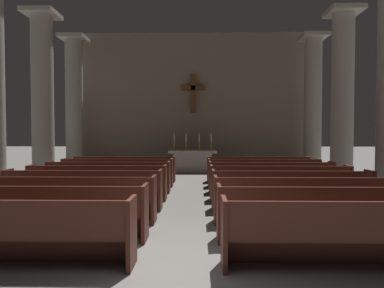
{
  "coord_description": "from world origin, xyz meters",
  "views": [
    {
      "loc": [
        0.28,
        -4.56,
        1.82
      ],
      "look_at": [
        0.0,
        9.74,
        1.34
      ],
      "focal_mm": 31.93,
      "sensor_mm": 36.0,
      "label": 1
    }
  ],
  "objects_px": {
    "pew_right_row_2": "(329,214)",
    "column_right_third": "(342,98)",
    "pew_right_row_1": "(362,234)",
    "candlestick_outer_right": "(211,145)",
    "pew_left_row_2": "(37,212)",
    "candlestick_outer_left": "(174,145)",
    "pew_left_row_3": "(64,199)",
    "pew_left_row_4": "(83,190)",
    "pew_right_row_3": "(307,200)",
    "candlestick_inner_left": "(186,145)",
    "pew_right_row_6": "(271,177)",
    "pew_right_row_8": "(258,169)",
    "pew_left_row_7": "(118,172)",
    "pew_left_row_6": "(109,177)",
    "column_left_fourth": "(74,106)",
    "pew_right_row_4": "(291,190)",
    "pew_right_row_5": "(280,183)",
    "candlestick_inner_right": "(199,145)",
    "altar": "(193,161)",
    "pew_left_row_5": "(98,182)",
    "pew_right_row_7": "(263,173)",
    "pew_left_row_8": "(125,169)",
    "column_left_third": "(43,99)",
    "column_right_fourth": "(313,105)"
  },
  "relations": [
    {
      "from": "pew_left_row_7",
      "to": "pew_right_row_5",
      "type": "bearing_deg",
      "value": -25.11
    },
    {
      "from": "pew_right_row_8",
      "to": "column_right_third",
      "type": "distance_m",
      "value": 4.07
    },
    {
      "from": "pew_right_row_7",
      "to": "pew_left_row_6",
      "type": "bearing_deg",
      "value": -166.81
    },
    {
      "from": "pew_right_row_2",
      "to": "pew_left_row_5",
      "type": "bearing_deg",
      "value": 144.89
    },
    {
      "from": "pew_left_row_4",
      "to": "column_right_third",
      "type": "height_order",
      "value": "column_right_third"
    },
    {
      "from": "pew_left_row_2",
      "to": "pew_left_row_8",
      "type": "bearing_deg",
      "value": 90.0
    },
    {
      "from": "pew_left_row_2",
      "to": "column_right_fourth",
      "type": "relative_size",
      "value": 0.59
    },
    {
      "from": "pew_right_row_4",
      "to": "candlestick_outer_left",
      "type": "xyz_separation_m",
      "value": [
        -3.3,
        7.73,
        0.78
      ]
    },
    {
      "from": "pew_left_row_3",
      "to": "pew_right_row_1",
      "type": "distance_m",
      "value": 5.41
    },
    {
      "from": "column_left_fourth",
      "to": "candlestick_inner_right",
      "type": "height_order",
      "value": "column_left_fourth"
    },
    {
      "from": "pew_left_row_3",
      "to": "pew_left_row_2",
      "type": "bearing_deg",
      "value": -90.0
    },
    {
      "from": "pew_right_row_6",
      "to": "column_right_third",
      "type": "bearing_deg",
      "value": 38.11
    },
    {
      "from": "pew_left_row_3",
      "to": "pew_right_row_8",
      "type": "relative_size",
      "value": 1.0
    },
    {
      "from": "pew_left_row_2",
      "to": "pew_left_row_4",
      "type": "xyz_separation_m",
      "value": [
        0.0,
        2.3,
        0.0
      ]
    },
    {
      "from": "pew_right_row_4",
      "to": "pew_right_row_7",
      "type": "distance_m",
      "value": 3.44
    },
    {
      "from": "pew_right_row_1",
      "to": "pew_left_row_8",
      "type": "bearing_deg",
      "value": 121.37
    },
    {
      "from": "pew_left_row_4",
      "to": "pew_right_row_5",
      "type": "bearing_deg",
      "value": 13.19
    },
    {
      "from": "pew_right_row_5",
      "to": "pew_left_row_4",
      "type": "bearing_deg",
      "value": -166.81
    },
    {
      "from": "pew_right_row_3",
      "to": "pew_right_row_5",
      "type": "distance_m",
      "value": 2.3
    },
    {
      "from": "pew_left_row_7",
      "to": "pew_left_row_6",
      "type": "bearing_deg",
      "value": -90.0
    },
    {
      "from": "pew_right_row_1",
      "to": "candlestick_outer_right",
      "type": "bearing_deg",
      "value": 98.15
    },
    {
      "from": "pew_right_row_6",
      "to": "altar",
      "type": "relative_size",
      "value": 1.69
    },
    {
      "from": "pew_right_row_8",
      "to": "pew_right_row_6",
      "type": "bearing_deg",
      "value": -90.0
    },
    {
      "from": "pew_left_row_4",
      "to": "candlestick_inner_right",
      "type": "height_order",
      "value": "candlestick_inner_right"
    },
    {
      "from": "column_left_third",
      "to": "pew_left_row_3",
      "type": "bearing_deg",
      "value": -62.07
    },
    {
      "from": "pew_left_row_4",
      "to": "pew_right_row_6",
      "type": "height_order",
      "value": "same"
    },
    {
      "from": "pew_left_row_4",
      "to": "pew_right_row_8",
      "type": "relative_size",
      "value": 1.0
    },
    {
      "from": "pew_left_row_2",
      "to": "pew_left_row_3",
      "type": "relative_size",
      "value": 1.0
    },
    {
      "from": "pew_right_row_3",
      "to": "candlestick_outer_left",
      "type": "bearing_deg",
      "value": 110.39
    },
    {
      "from": "pew_left_row_5",
      "to": "candlestick_inner_left",
      "type": "height_order",
      "value": "candlestick_inner_left"
    },
    {
      "from": "pew_left_row_2",
      "to": "pew_left_row_7",
      "type": "bearing_deg",
      "value": 90.0
    },
    {
      "from": "pew_left_row_5",
      "to": "altar",
      "type": "height_order",
      "value": "altar"
    },
    {
      "from": "pew_right_row_8",
      "to": "column_left_fourth",
      "type": "distance_m",
      "value": 9.1
    },
    {
      "from": "column_right_third",
      "to": "column_right_fourth",
      "type": "xyz_separation_m",
      "value": [
        0.0,
        3.26,
        0.0
      ]
    },
    {
      "from": "candlestick_outer_left",
      "to": "candlestick_inner_right",
      "type": "relative_size",
      "value": 1.0
    },
    {
      "from": "pew_left_row_3",
      "to": "pew_left_row_4",
      "type": "bearing_deg",
      "value": 90.0
    },
    {
      "from": "pew_right_row_2",
      "to": "altar",
      "type": "xyz_separation_m",
      "value": [
        -2.45,
        10.03,
        0.06
      ]
    },
    {
      "from": "pew_right_row_1",
      "to": "candlestick_outer_left",
      "type": "height_order",
      "value": "candlestick_outer_left"
    },
    {
      "from": "pew_left_row_3",
      "to": "pew_right_row_3",
      "type": "xyz_separation_m",
      "value": [
        4.9,
        0.0,
        0.0
      ]
    },
    {
      "from": "pew_right_row_6",
      "to": "pew_right_row_2",
      "type": "bearing_deg",
      "value": -90.0
    },
    {
      "from": "pew_right_row_2",
      "to": "column_right_third",
      "type": "bearing_deg",
      "value": 66.07
    },
    {
      "from": "pew_left_row_4",
      "to": "altar",
      "type": "height_order",
      "value": "altar"
    },
    {
      "from": "pew_right_row_3",
      "to": "candlestick_inner_left",
      "type": "distance_m",
      "value": 9.33
    },
    {
      "from": "pew_right_row_2",
      "to": "pew_right_row_4",
      "type": "distance_m",
      "value": 2.3
    },
    {
      "from": "pew_left_row_2",
      "to": "candlestick_outer_left",
      "type": "xyz_separation_m",
      "value": [
        1.6,
        10.03,
        0.78
      ]
    },
    {
      "from": "pew_right_row_2",
      "to": "pew_right_row_7",
      "type": "bearing_deg",
      "value": 90.0
    },
    {
      "from": "pew_right_row_1",
      "to": "pew_right_row_4",
      "type": "relative_size",
      "value": 1.0
    },
    {
      "from": "pew_left_row_6",
      "to": "pew_left_row_7",
      "type": "xyz_separation_m",
      "value": [
        0.0,
        1.15,
        0.0
      ]
    },
    {
      "from": "pew_right_row_2",
      "to": "pew_right_row_5",
      "type": "height_order",
      "value": "same"
    },
    {
      "from": "candlestick_outer_right",
      "to": "pew_right_row_3",
      "type": "bearing_deg",
      "value": -79.79
    }
  ]
}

